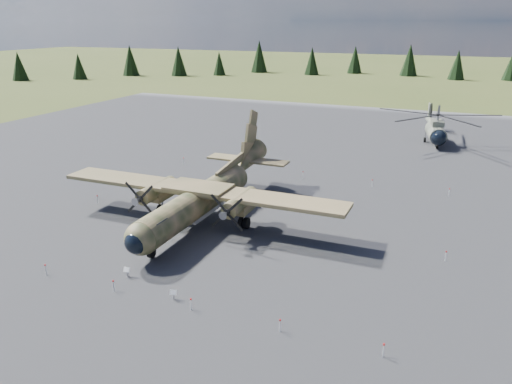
% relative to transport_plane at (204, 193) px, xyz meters
% --- Properties ---
extents(ground, '(500.00, 500.00, 0.00)m').
position_rel_transport_plane_xyz_m(ground, '(4.52, -0.41, -2.57)').
color(ground, '#4A5023').
rests_on(ground, ground).
extents(apron, '(120.00, 120.00, 0.04)m').
position_rel_transport_plane_xyz_m(apron, '(4.52, 9.59, -2.57)').
color(apron, '#5B5C60').
rests_on(apron, ground).
extents(transport_plane, '(27.07, 24.66, 8.96)m').
position_rel_transport_plane_xyz_m(transport_plane, '(0.00, 0.00, 0.00)').
color(transport_plane, '#364022').
rests_on(transport_plane, ground).
extents(helicopter_near, '(21.10, 22.76, 4.61)m').
position_rel_transport_plane_xyz_m(helicopter_near, '(17.40, 39.45, 0.69)').
color(helicopter_near, gray).
rests_on(helicopter_near, ground).
extents(info_placard_left, '(0.48, 0.21, 0.75)m').
position_rel_transport_plane_xyz_m(info_placard_left, '(0.10, -11.89, -2.07)').
color(info_placard_left, gray).
rests_on(info_placard_left, ground).
extents(info_placard_right, '(0.49, 0.30, 0.72)m').
position_rel_transport_plane_xyz_m(info_placard_right, '(4.82, -13.26, -2.10)').
color(info_placard_right, gray).
rests_on(info_placard_right, ground).
extents(barrier_fence, '(33.12, 29.62, 0.85)m').
position_rel_transport_plane_xyz_m(barrier_fence, '(4.06, -0.49, -2.07)').
color(barrier_fence, white).
rests_on(barrier_fence, ground).
extents(treeline, '(290.67, 288.87, 10.98)m').
position_rel_transport_plane_xyz_m(treeline, '(0.41, -0.96, 2.05)').
color(treeline, black).
rests_on(treeline, ground).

